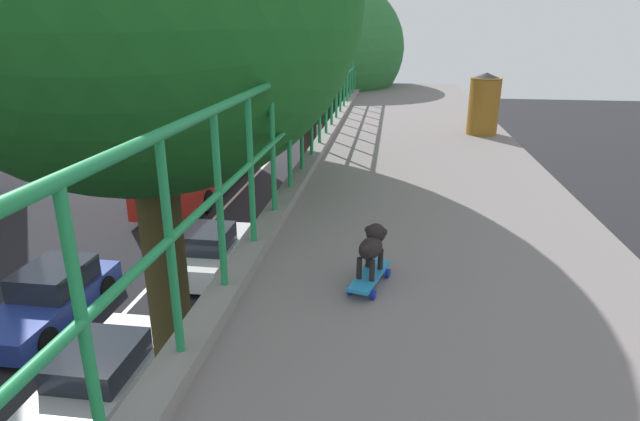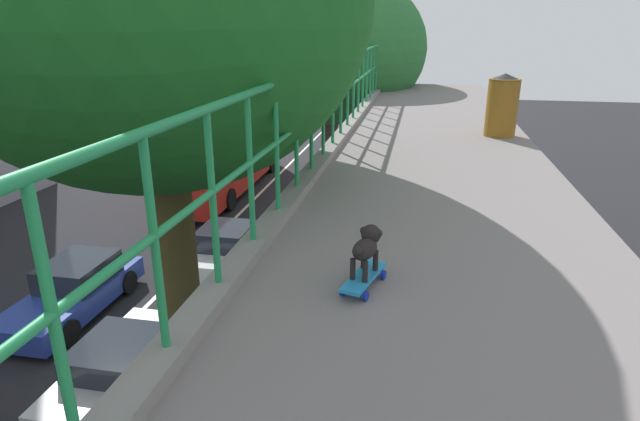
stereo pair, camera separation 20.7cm
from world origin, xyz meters
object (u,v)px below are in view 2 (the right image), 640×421
at_px(car_blue_sixth, 74,290).
at_px(toy_skateboard, 364,278).
at_px(car_white_seventh, 229,248).
at_px(small_dog, 367,245).
at_px(city_bus, 226,151).
at_px(litter_bin, 502,105).
at_px(car_silver_fifth, 122,369).

bearing_deg(car_blue_sixth, toy_skateboard, -42.71).
distance_m(car_blue_sixth, car_white_seventh, 4.68).
distance_m(toy_skateboard, small_dog, 0.22).
bearing_deg(city_bus, car_white_seventh, -68.95).
bearing_deg(city_bus, car_blue_sixth, -90.02).
distance_m(small_dog, litter_bin, 5.62).
bearing_deg(car_white_seventh, car_silver_fifth, -89.72).
distance_m(city_bus, litter_bin, 18.05).
bearing_deg(car_white_seventh, city_bus, 111.05).
relative_size(car_white_seventh, small_dog, 11.37).
bearing_deg(toy_skateboard, car_blue_sixth, 137.29).
bearing_deg(car_silver_fifth, car_blue_sixth, 137.46).
distance_m(car_blue_sixth, city_bus, 11.72).
bearing_deg(car_silver_fifth, toy_skateboard, -42.80).
bearing_deg(car_blue_sixth, car_white_seventh, 47.60).
relative_size(car_blue_sixth, city_bus, 0.44).
relative_size(toy_skateboard, small_dog, 1.48).
height_order(car_white_seventh, city_bus, city_bus).
bearing_deg(toy_skateboard, car_white_seventh, 115.72).
xyz_separation_m(car_white_seventh, toy_skateboard, (5.53, -11.47, 5.19)).
relative_size(car_blue_sixth, car_white_seventh, 1.12).
height_order(car_silver_fifth, toy_skateboard, toy_skateboard).
bearing_deg(city_bus, small_dog, -66.12).
height_order(car_blue_sixth, car_white_seventh, car_white_seventh).
distance_m(car_silver_fifth, toy_skateboard, 9.11).
xyz_separation_m(car_silver_fifth, car_white_seventh, (-0.03, 6.38, -0.01)).
distance_m(city_bus, small_dog, 21.88).
height_order(car_silver_fifth, car_blue_sixth, car_silver_fifth).
height_order(car_white_seventh, toy_skateboard, toy_skateboard).
xyz_separation_m(car_blue_sixth, toy_skateboard, (8.69, -8.02, 5.21)).
bearing_deg(car_blue_sixth, small_dog, -42.54).
bearing_deg(car_white_seventh, small_dog, -64.17).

